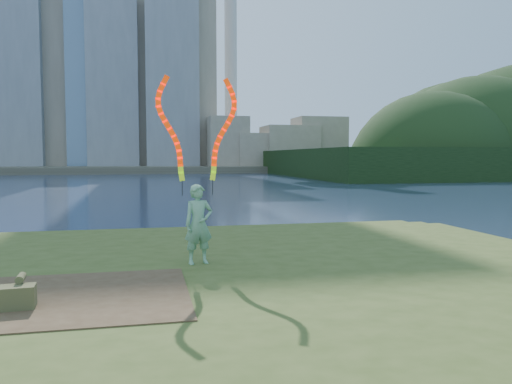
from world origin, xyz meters
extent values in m
plane|color=#1A2842|center=(0.00, 0.00, 0.00)|extent=(320.00, 320.00, 0.00)
cube|color=#3C4C1B|center=(0.00, -2.50, 0.15)|extent=(20.00, 18.00, 0.30)
cube|color=#3C4C1B|center=(0.00, -2.20, 0.40)|extent=(17.00, 15.00, 0.30)
cube|color=#3C4C1B|center=(0.00, -2.00, 0.65)|extent=(14.00, 12.00, 0.30)
cube|color=#47331E|center=(-2.20, -3.20, 0.81)|extent=(3.20, 3.00, 0.02)
cube|color=#4A4536|center=(0.00, 95.00, 0.60)|extent=(320.00, 40.00, 1.20)
cylinder|color=silver|center=(18.00, 102.00, 30.20)|extent=(2.80, 2.80, 58.00)
cube|color=black|center=(55.00, 60.00, 2.00)|extent=(70.00, 42.00, 4.00)
imported|color=#207433|center=(-0.22, -1.26, 1.58)|extent=(0.63, 0.49, 1.55)
cylinder|color=black|center=(-0.53, -1.22, 2.29)|extent=(0.02, 0.02, 0.30)
cylinder|color=black|center=(0.08, -1.09, 2.29)|extent=(0.02, 0.02, 0.30)
cube|color=#424624|center=(-2.95, -3.67, 0.97)|extent=(0.49, 0.34, 0.33)
cylinder|color=#424624|center=(-2.95, -3.45, 1.19)|extent=(0.13, 0.32, 0.11)
camera|label=1|loc=(-1.22, -10.89, 2.88)|focal=35.00mm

